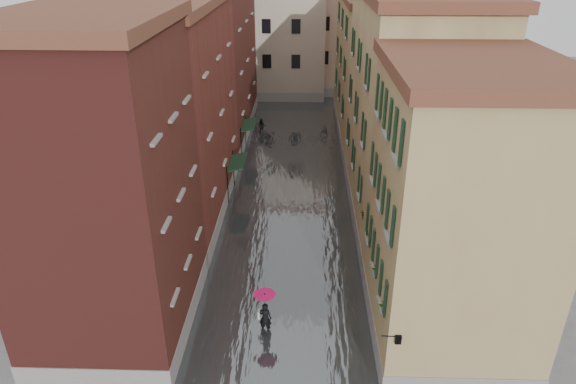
# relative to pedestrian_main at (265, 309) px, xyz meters

# --- Properties ---
(ground) EXTENTS (120.00, 120.00, 0.00)m
(ground) POSITION_rel_pedestrian_main_xyz_m (0.67, 2.39, -1.29)
(ground) COLOR #5C5C5F
(ground) RESTS_ON ground
(floodwater) EXTENTS (10.00, 60.00, 0.20)m
(floodwater) POSITION_rel_pedestrian_main_xyz_m (0.67, 15.39, -1.19)
(floodwater) COLOR #474C4F
(floodwater) RESTS_ON ground
(building_left_near) EXTENTS (6.00, 8.00, 13.00)m
(building_left_near) POSITION_rel_pedestrian_main_xyz_m (-6.33, 0.39, 5.21)
(building_left_near) COLOR maroon
(building_left_near) RESTS_ON ground
(building_left_mid) EXTENTS (6.00, 14.00, 12.50)m
(building_left_mid) POSITION_rel_pedestrian_main_xyz_m (-6.33, 11.39, 4.96)
(building_left_mid) COLOR maroon
(building_left_mid) RESTS_ON ground
(building_left_far) EXTENTS (6.00, 16.00, 14.00)m
(building_left_far) POSITION_rel_pedestrian_main_xyz_m (-6.33, 26.39, 5.71)
(building_left_far) COLOR maroon
(building_left_far) RESTS_ON ground
(building_right_near) EXTENTS (6.00, 8.00, 11.50)m
(building_right_near) POSITION_rel_pedestrian_main_xyz_m (7.67, 0.39, 4.46)
(building_right_near) COLOR #977B4E
(building_right_near) RESTS_ON ground
(building_right_mid) EXTENTS (6.00, 14.00, 13.00)m
(building_right_mid) POSITION_rel_pedestrian_main_xyz_m (7.67, 11.39, 5.21)
(building_right_mid) COLOR tan
(building_right_mid) RESTS_ON ground
(building_right_far) EXTENTS (6.00, 16.00, 11.50)m
(building_right_far) POSITION_rel_pedestrian_main_xyz_m (7.67, 26.39, 4.46)
(building_right_far) COLOR #977B4E
(building_right_far) RESTS_ON ground
(building_end_cream) EXTENTS (12.00, 9.00, 13.00)m
(building_end_cream) POSITION_rel_pedestrian_main_xyz_m (-2.33, 40.39, 5.21)
(building_end_cream) COLOR #C2AF9A
(building_end_cream) RESTS_ON ground
(building_end_pink) EXTENTS (10.00, 9.00, 12.00)m
(building_end_pink) POSITION_rel_pedestrian_main_xyz_m (6.67, 42.39, 4.71)
(building_end_pink) COLOR tan
(building_end_pink) RESTS_ON ground
(awning_near) EXTENTS (1.09, 2.96, 2.80)m
(awning_near) POSITION_rel_pedestrian_main_xyz_m (-2.82, 13.48, 1.18)
(awning_near) COLOR black
(awning_near) RESTS_ON ground
(awning_far) EXTENTS (1.09, 3.22, 2.80)m
(awning_far) POSITION_rel_pedestrian_main_xyz_m (-2.82, 21.24, 1.19)
(awning_far) COLOR black
(awning_far) RESTS_ON ground
(wall_lantern) EXTENTS (0.71, 0.22, 0.35)m
(wall_lantern) POSITION_rel_pedestrian_main_xyz_m (5.00, -3.61, 1.72)
(wall_lantern) COLOR black
(wall_lantern) RESTS_ON ground
(window_planters) EXTENTS (0.59, 8.21, 0.84)m
(window_planters) POSITION_rel_pedestrian_main_xyz_m (4.79, 1.59, 2.22)
(window_planters) COLOR brown
(window_planters) RESTS_ON ground
(pedestrian_main) EXTENTS (0.98, 0.98, 2.06)m
(pedestrian_main) POSITION_rel_pedestrian_main_xyz_m (0.00, 0.00, 0.00)
(pedestrian_main) COLOR black
(pedestrian_main) RESTS_ON ground
(pedestrian_far) EXTENTS (0.79, 0.67, 1.42)m
(pedestrian_far) POSITION_rel_pedestrian_main_xyz_m (-2.22, 26.24, -0.58)
(pedestrian_far) COLOR black
(pedestrian_far) RESTS_ON ground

